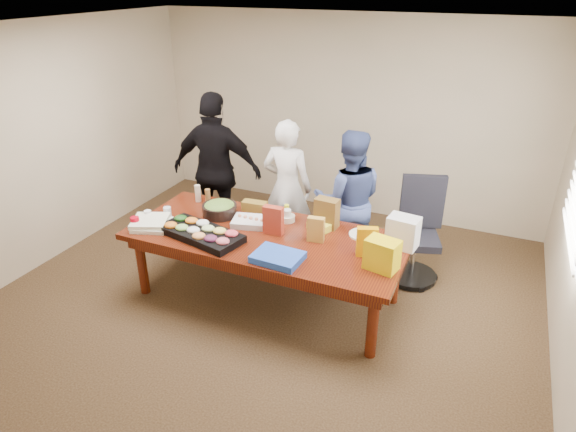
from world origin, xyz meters
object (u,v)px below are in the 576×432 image
at_px(person_center, 287,188).
at_px(sheet_cake, 251,222).
at_px(person_right, 348,201).
at_px(office_chair, 416,235).
at_px(conference_table, 267,267).
at_px(salad_bowl, 220,210).

height_order(person_center, sheet_cake, person_center).
bearing_deg(person_right, office_chair, 158.69).
bearing_deg(person_center, office_chair, 175.16).
bearing_deg(office_chair, conference_table, -162.06).
bearing_deg(sheet_cake, person_right, 32.32).
distance_m(person_center, salad_bowl, 0.93).
distance_m(office_chair, sheet_cake, 1.79).
height_order(office_chair, sheet_cake, office_chair).
bearing_deg(salad_bowl, conference_table, -17.65).
distance_m(conference_table, salad_bowl, 0.82).
xyz_separation_m(person_right, sheet_cake, (-0.80, -0.84, -0.04)).
relative_size(person_center, person_right, 1.01).
height_order(person_right, salad_bowl, person_right).
distance_m(office_chair, salad_bowl, 2.15).
relative_size(person_center, sheet_cake, 4.42).
xyz_separation_m(conference_table, person_center, (-0.22, 1.03, 0.45)).
bearing_deg(conference_table, sheet_cake, 149.77).
bearing_deg(person_center, sheet_cake, 86.10).
xyz_separation_m(person_center, person_right, (0.77, -0.05, -0.01)).
relative_size(office_chair, salad_bowl, 2.99).
distance_m(person_center, person_right, 0.78).
height_order(conference_table, person_right, person_right).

